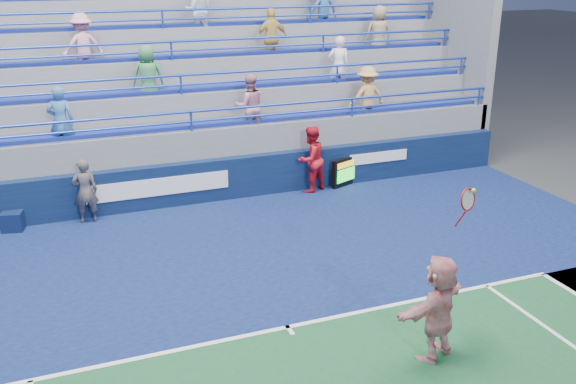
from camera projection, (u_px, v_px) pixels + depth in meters
name	position (u px, v px, depth m)	size (l,w,h in m)	color
ground	(288.00, 328.00, 10.91)	(120.00, 120.00, 0.00)	#333538
sponsor_wall	(196.00, 182.00, 16.42)	(18.00, 0.32, 1.10)	#0A173A
bleacher_stand	(165.00, 114.00, 19.39)	(18.00, 5.60, 6.13)	slate
serve_speed_board	(348.00, 171.00, 17.78)	(1.12, 0.56, 0.80)	black
judge_chair	(13.00, 219.00, 14.81)	(0.55, 0.56, 0.82)	#0D193E
tennis_player	(438.00, 307.00, 9.86)	(1.67, 1.12, 2.78)	white
line_judge	(85.00, 191.00, 15.09)	(0.57, 0.38, 1.58)	#141838
ball_girl	(311.00, 159.00, 17.13)	(0.87, 0.68, 1.80)	red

